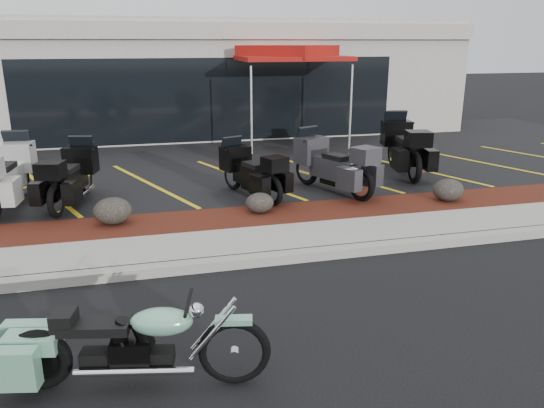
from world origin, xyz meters
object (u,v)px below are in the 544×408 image
object	(u,v)px
traffic_cone	(225,150)
popup_canopy	(288,54)
touring_white	(20,163)
hero_cruiser	(234,342)

from	to	relation	value
traffic_cone	popup_canopy	world-z (taller)	popup_canopy
touring_white	traffic_cone	world-z (taller)	touring_white
hero_cruiser	popup_canopy	world-z (taller)	popup_canopy
hero_cruiser	popup_canopy	distance (m)	12.73
touring_white	traffic_cone	bearing A→B (deg)	-54.79
traffic_cone	popup_canopy	size ratio (longest dim) A/B	0.12
hero_cruiser	touring_white	bearing A→B (deg)	125.80
traffic_cone	hero_cruiser	bearing A→B (deg)	-98.96
touring_white	popup_canopy	world-z (taller)	popup_canopy
hero_cruiser	touring_white	size ratio (longest dim) A/B	1.13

